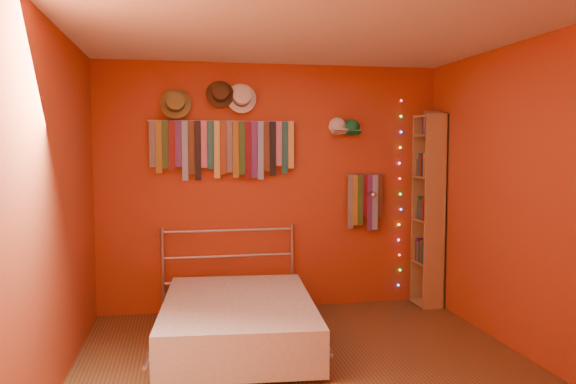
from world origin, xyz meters
TOP-DOWN VIEW (x-y plane):
  - ground at (0.00, 0.00)m, footprint 3.50×3.50m
  - back_wall at (0.00, 1.75)m, footprint 3.50×0.02m
  - right_wall at (1.75, 0.00)m, footprint 0.02×3.50m
  - left_wall at (-1.75, 0.00)m, footprint 0.02×3.50m
  - ceiling at (0.00, 0.00)m, footprint 3.50×3.50m
  - tie_rack at (-0.49, 1.68)m, footprint 1.45×0.03m
  - small_tie_rack at (0.98, 1.69)m, footprint 0.40×0.03m
  - fedora_olive at (-0.95, 1.65)m, footprint 0.30×0.16m
  - fedora_brown at (-0.53, 1.66)m, footprint 0.28×0.15m
  - fedora_white at (-0.32, 1.65)m, footprint 0.30×0.16m
  - cap_white at (0.67, 1.70)m, footprint 0.18×0.23m
  - cap_green at (0.82, 1.70)m, footprint 0.18×0.22m
  - fairy_lights at (1.37, 1.71)m, footprint 0.05×0.02m
  - reading_lamp at (1.00, 1.54)m, footprint 0.06×0.27m
  - bookshelf at (1.66, 1.53)m, footprint 0.25×0.34m
  - bed at (-0.46, 0.73)m, footprint 1.46×1.87m

SIDE VIEW (x-z plane):
  - ground at x=0.00m, z-range 0.00..0.00m
  - bed at x=-0.46m, z-range -0.23..0.65m
  - bookshelf at x=1.66m, z-range 0.02..2.02m
  - small_tie_rack at x=0.98m, z-range 0.82..1.42m
  - fairy_lights at x=1.37m, z-range 0.17..2.16m
  - reading_lamp at x=1.00m, z-range 1.14..1.22m
  - back_wall at x=0.00m, z-range 0.00..2.50m
  - right_wall at x=1.75m, z-range 0.00..2.50m
  - left_wall at x=-1.75m, z-range 0.00..2.50m
  - tie_rack at x=-0.49m, z-range 1.38..1.97m
  - cap_green at x=0.82m, z-range 1.77..1.95m
  - cap_white at x=0.67m, z-range 1.78..1.97m
  - fedora_olive at x=-0.95m, z-range 1.94..2.24m
  - fedora_white at x=-0.32m, z-range 2.01..2.30m
  - fedora_brown at x=-0.53m, z-range 2.05..2.32m
  - ceiling at x=0.00m, z-range 2.49..2.51m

